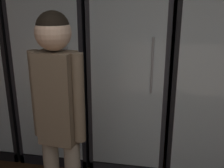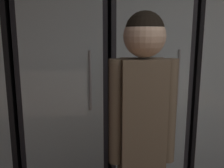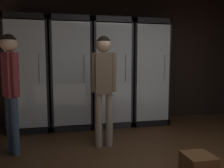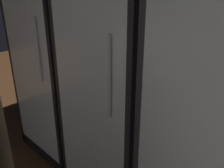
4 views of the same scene
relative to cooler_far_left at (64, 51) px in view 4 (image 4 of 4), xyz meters
The scene contains 2 objects.
cooler_far_left is the anchor object (origin of this frame).
cooler_left 0.77m from the cooler_far_left, ahead, with size 0.74×0.67×2.09m.
Camera 4 is at (-0.15, 1.39, 1.69)m, focal length 40.91 mm.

